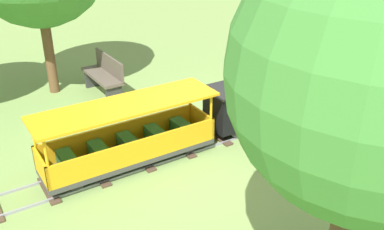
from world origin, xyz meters
name	(u,v)px	position (x,y,z in m)	size (l,w,h in m)	color
ground_plane	(188,146)	(0.00, 0.00, 0.00)	(60.00, 60.00, 0.00)	#75934C
track	(182,148)	(0.00, -0.12, 0.02)	(0.71, 6.40, 0.04)	gray
locomotive	(242,104)	(0.00, 1.09, 0.48)	(0.67, 1.45, 1.01)	black
passenger_car	(129,141)	(0.00, -1.02, 0.42)	(0.77, 2.70, 0.97)	#3F3F3F
conductor_person	(264,106)	(1.00, 0.66, 0.96)	(0.30, 0.30, 1.62)	#282D47
park_bench	(104,76)	(-2.73, -0.30, 0.42)	(1.31, 0.42, 0.82)	brown
oak_tree_far	(381,76)	(3.54, -0.67, 2.49)	(2.14, 2.14, 3.59)	#4C3823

